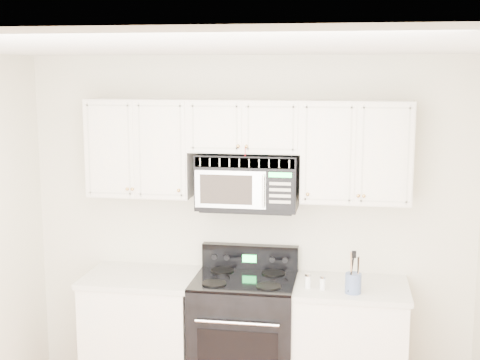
# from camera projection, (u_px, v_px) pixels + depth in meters

# --- Properties ---
(room) EXTENTS (3.51, 3.51, 2.61)m
(room) POSITION_uv_depth(u_px,v_px,m) (201.00, 294.00, 3.59)
(room) COLOR brown
(room) RESTS_ON ground
(base_cabinet_left) EXTENTS (0.86, 0.65, 0.92)m
(base_cabinet_left) POSITION_uv_depth(u_px,v_px,m) (143.00, 335.00, 5.26)
(base_cabinet_left) COLOR #F5E5CE
(base_cabinet_left) RESTS_ON ground
(base_cabinet_right) EXTENTS (0.86, 0.65, 0.92)m
(base_cabinet_right) POSITION_uv_depth(u_px,v_px,m) (348.00, 348.00, 5.00)
(base_cabinet_right) COLOR #F5E5CE
(base_cabinet_right) RESTS_ON ground
(range) EXTENTS (0.77, 0.70, 1.12)m
(range) POSITION_uv_depth(u_px,v_px,m) (245.00, 335.00, 5.11)
(range) COLOR black
(range) RESTS_ON ground
(upper_cabinets) EXTENTS (2.44, 0.37, 0.75)m
(upper_cabinets) POSITION_uv_depth(u_px,v_px,m) (246.00, 144.00, 5.03)
(upper_cabinets) COLOR #F5E5CE
(upper_cabinets) RESTS_ON ground
(microwave) EXTENTS (0.75, 0.43, 0.42)m
(microwave) POSITION_uv_depth(u_px,v_px,m) (248.00, 181.00, 5.04)
(microwave) COLOR black
(microwave) RESTS_ON ground
(utensil_crock) EXTENTS (0.12, 0.12, 0.31)m
(utensil_crock) POSITION_uv_depth(u_px,v_px,m) (353.00, 282.00, 4.74)
(utensil_crock) COLOR #515F92
(utensil_crock) RESTS_ON base_cabinet_right
(shaker_salt) EXTENTS (0.05, 0.05, 0.11)m
(shaker_salt) POSITION_uv_depth(u_px,v_px,m) (308.00, 281.00, 4.85)
(shaker_salt) COLOR white
(shaker_salt) RESTS_ON base_cabinet_right
(shaker_pepper) EXTENTS (0.04, 0.04, 0.10)m
(shaker_pepper) POSITION_uv_depth(u_px,v_px,m) (323.00, 283.00, 4.81)
(shaker_pepper) COLOR white
(shaker_pepper) RESTS_ON base_cabinet_right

